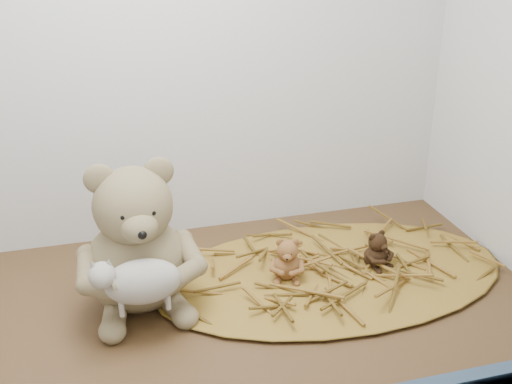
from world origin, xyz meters
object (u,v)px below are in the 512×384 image
object	(u,v)px
mini_teddy_brown	(376,248)
toy_lamb	(143,281)
main_teddy	(135,236)
mini_teddy_tan	(287,257)

from	to	relation	value
mini_teddy_brown	toy_lamb	bearing A→B (deg)	168.34
main_teddy	toy_lamb	xyz separation A→B (cm)	(-0.00, -9.06, -3.02)
mini_teddy_tan	mini_teddy_brown	size ratio (longest dim) A/B	1.11
main_teddy	toy_lamb	distance (cm)	9.55
main_teddy	mini_teddy_tan	size ratio (longest dim) A/B	3.32
main_teddy	mini_teddy_brown	xyz separation A→B (cm)	(42.17, -0.86, -7.98)
main_teddy	toy_lamb	size ratio (longest dim) A/B	1.69
mini_teddy_brown	main_teddy	bearing A→B (deg)	156.17
mini_teddy_tan	toy_lamb	bearing A→B (deg)	-141.23
mini_teddy_tan	mini_teddy_brown	world-z (taller)	mini_teddy_tan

